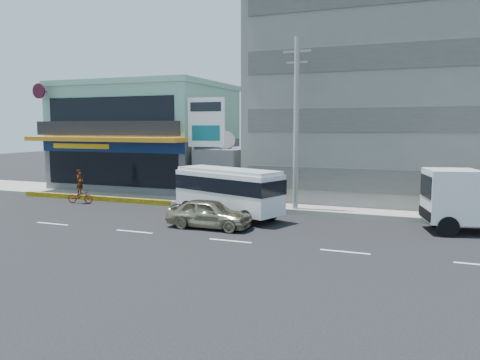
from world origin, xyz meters
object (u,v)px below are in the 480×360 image
shop_building (148,139)px  minibus (228,189)px  billboard (206,128)px  sedan (209,213)px  motorcycle_rider (80,192)px  utility_pole_near (296,124)px  satellite_dish (224,148)px  concrete_building (382,97)px

shop_building → minibus: shop_building is taller
billboard → shop_building: bearing=147.7°
shop_building → sedan: bearing=-47.2°
shop_building → motorcycle_rider: shop_building is taller
utility_pole_near → satellite_dish: bearing=149.0°
minibus → motorcycle_rider: (-10.92, 0.92, -0.89)m
motorcycle_rider → utility_pole_near: bearing=6.4°
billboard → minibus: (3.34, -4.32, -3.30)m
motorcycle_rider → satellite_dish: bearing=32.7°
sedan → shop_building: bearing=42.6°
sedan → motorcycle_rider: (-11.08, 3.73, 0.00)m
shop_building → concrete_building: size_ratio=0.77×
utility_pole_near → billboard: bearing=164.5°
satellite_dish → billboard: billboard is taller
billboard → motorcycle_rider: billboard is taller
billboard → minibus: size_ratio=1.01×
utility_pole_near → sedan: utility_pole_near is taller
satellite_dish → sedan: satellite_dish is taller
concrete_building → motorcycle_rider: 21.23m
minibus → sedan: 2.95m
billboard → minibus: bearing=-52.3°
motorcycle_rider → concrete_building: bearing=26.9°
shop_building → utility_pole_near: 15.50m
concrete_building → billboard: bearing=-151.1°
shop_building → motorcycle_rider: bearing=-90.6°
shop_building → satellite_dish: shop_building is taller
concrete_building → sedan: size_ratio=3.72×
utility_pole_near → sedan: 7.54m
utility_pole_near → minibus: (-3.16, -2.52, -3.53)m
concrete_building → motorcycle_rider: bearing=-153.1°
satellite_dish → motorcycle_rider: satellite_dish is taller
satellite_dish → billboard: bearing=-105.5°
shop_building → satellite_dish: 8.54m
satellite_dish → minibus: (2.84, -6.12, -1.95)m
concrete_building → utility_pole_near: bearing=-117.8°
shop_building → minibus: 14.32m
shop_building → billboard: (7.50, -4.75, 0.93)m
concrete_building → minibus: (-7.16, -10.12, -5.38)m
billboard → utility_pole_near: utility_pole_near is taller
concrete_building → minibus: size_ratio=2.35×
sedan → motorcycle_rider: motorcycle_rider is taller
shop_building → sedan: (11.00, -11.86, -3.26)m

